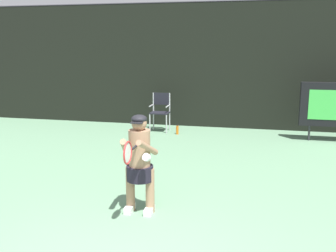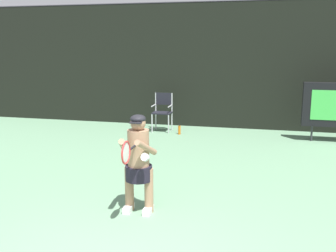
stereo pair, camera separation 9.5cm
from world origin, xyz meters
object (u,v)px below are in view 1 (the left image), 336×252
Objects in this scene: tennis_player at (140,160)px; water_bottle at (177,130)px; umpire_chair at (160,110)px; tennis_racket at (128,152)px.

water_bottle is at bearing 95.44° from tennis_player.
umpire_chair is at bearing 149.28° from water_bottle.
tennis_racket reaches higher than water_bottle.
tennis_player is at bearing -79.11° from umpire_chair.
water_bottle is 0.44× the size of tennis_racket.
umpire_chair is at bearing 105.70° from tennis_racket.
umpire_chair is 0.82m from water_bottle.
water_bottle is 5.19m from tennis_player.
tennis_player is (1.05, -5.46, 0.16)m from umpire_chair.
umpire_chair is 1.79× the size of tennis_racket.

